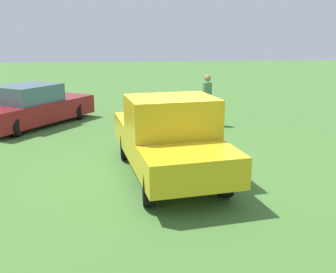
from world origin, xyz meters
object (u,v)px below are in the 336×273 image
at_px(person_bystander, 207,97).
at_px(traffic_cone, 215,125).
at_px(sedan_near, 33,107).
at_px(pickup_truck, 169,136).

height_order(person_bystander, traffic_cone, person_bystander).
relative_size(sedan_near, person_bystander, 2.65).
distance_m(pickup_truck, sedan_near, 7.03).
height_order(sedan_near, traffic_cone, sedan_near).
relative_size(pickup_truck, sedan_near, 1.01).
bearing_deg(pickup_truck, person_bystander, -29.51).
bearing_deg(person_bystander, traffic_cone, -65.00).
relative_size(sedan_near, traffic_cone, 8.55).
height_order(pickup_truck, person_bystander, pickup_truck).
bearing_deg(traffic_cone, pickup_truck, 153.09).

